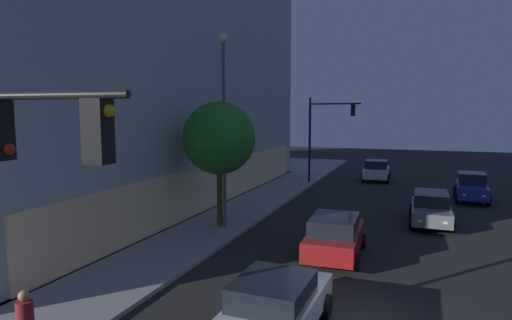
# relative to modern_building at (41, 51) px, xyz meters

# --- Properties ---
(modern_building) EXTENTS (31.99, 27.56, 20.17)m
(modern_building) POSITION_rel_modern_building_xyz_m (0.00, 0.00, 0.00)
(modern_building) COLOR #4C4C51
(modern_building) RESTS_ON ground
(traffic_light_far_corner) EXTENTS (0.39, 4.03, 6.78)m
(traffic_light_far_corner) POSITION_rel_modern_building_xyz_m (10.43, -17.92, -5.41)
(traffic_light_far_corner) COLOR black
(traffic_light_far_corner) RESTS_ON sidewalk_corner
(street_lamp_sidewalk) EXTENTS (0.44, 0.44, 9.21)m
(street_lamp_sidewalk) POSITION_rel_modern_building_xyz_m (-4.59, -16.14, -4.19)
(street_lamp_sidewalk) COLOR #4A4A4A
(street_lamp_sidewalk) RESTS_ON sidewalk_corner
(sidewalk_tree) EXTENTS (3.54, 3.54, 6.09)m
(sidewalk_tree) POSITION_rel_modern_building_xyz_m (-4.44, -15.81, -5.56)
(sidewalk_tree) COLOR #48411E
(sidewalk_tree) RESTS_ON sidewalk_corner
(pedestrian_waiting) EXTENTS (0.36, 0.36, 1.67)m
(pedestrian_waiting) POSITION_rel_modern_building_xyz_m (-16.45, -16.86, -8.87)
(pedestrian_waiting) COLOR #4C473D
(pedestrian_waiting) RESTS_ON sidewalk_corner
(car_silver) EXTENTS (4.34, 2.28, 1.57)m
(car_silver) POSITION_rel_modern_building_xyz_m (-13.09, -21.51, -9.21)
(car_silver) COLOR #B7BABF
(car_silver) RESTS_ON ground
(car_red) EXTENTS (4.45, 2.23, 1.67)m
(car_red) POSITION_rel_modern_building_xyz_m (-6.61, -21.86, -9.16)
(car_red) COLOR maroon
(car_red) RESTS_ON ground
(car_grey) EXTENTS (4.62, 2.08, 1.59)m
(car_grey) POSITION_rel_modern_building_xyz_m (0.28, -25.56, -9.19)
(car_grey) COLOR slate
(car_grey) RESTS_ON ground
(car_blue) EXTENTS (4.23, 2.13, 1.81)m
(car_blue) POSITION_rel_modern_building_xyz_m (7.44, -28.22, -9.12)
(car_blue) COLOR navy
(car_blue) RESTS_ON ground
(car_white) EXTENTS (4.29, 2.22, 1.76)m
(car_white) POSITION_rel_modern_building_xyz_m (13.95, -21.71, -9.13)
(car_white) COLOR silver
(car_white) RESTS_ON ground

